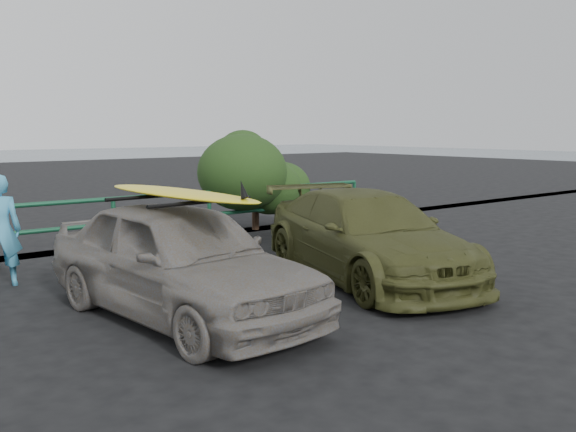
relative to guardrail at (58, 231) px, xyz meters
name	(u,v)px	position (x,y,z in m)	size (l,w,h in m)	color
ground	(215,333)	(0.00, -5.00, -0.52)	(80.00, 80.00, 0.00)	black
guardrail	(58,231)	(0.00, 0.00, 0.00)	(14.00, 0.08, 1.04)	#14482E
shrub_right	(274,175)	(5.00, 0.50, 0.71)	(3.20, 2.40, 2.45)	#213C16
sedan	(180,260)	(0.00, -4.25, 0.18)	(1.66, 4.13, 1.41)	slate
olive_vehicle	(367,236)	(3.19, -4.18, 0.13)	(1.83, 4.51, 1.31)	#41441E
roof_rack	(179,199)	(0.00, -4.25, 0.91)	(1.38, 0.97, 0.05)	black
surfboard	(179,193)	(0.00, -4.25, 0.98)	(0.60, 2.90, 0.09)	yellow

